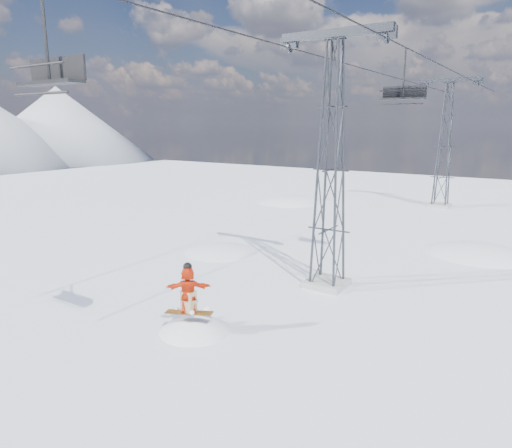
# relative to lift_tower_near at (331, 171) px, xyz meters

# --- Properties ---
(ground) EXTENTS (120.00, 120.00, 0.00)m
(ground) POSITION_rel_lift_tower_near_xyz_m (-0.80, -8.00, -5.47)
(ground) COLOR white
(ground) RESTS_ON ground
(snow_terrain) EXTENTS (39.00, 37.00, 22.00)m
(snow_terrain) POSITION_rel_lift_tower_near_xyz_m (-5.57, 13.24, -15.06)
(snow_terrain) COLOR white
(snow_terrain) RESTS_ON ground
(lift_tower_near) EXTENTS (5.20, 1.80, 11.43)m
(lift_tower_near) POSITION_rel_lift_tower_near_xyz_m (0.00, 0.00, 0.00)
(lift_tower_near) COLOR #999999
(lift_tower_near) RESTS_ON ground
(lift_tower_far) EXTENTS (5.20, 1.80, 11.43)m
(lift_tower_far) POSITION_rel_lift_tower_near_xyz_m (0.00, 25.00, 0.00)
(lift_tower_far) COLOR #999999
(lift_tower_far) RESTS_ON ground
(haul_cables) EXTENTS (4.46, 51.00, 0.06)m
(haul_cables) POSITION_rel_lift_tower_near_xyz_m (0.00, 11.50, 5.38)
(haul_cables) COLOR black
(haul_cables) RESTS_ON ground
(snowboarder_jump) EXTENTS (4.40, 4.40, 6.67)m
(snowboarder_jump) POSITION_rel_lift_tower_near_xyz_m (-2.12, -7.05, -7.10)
(snowboarder_jump) COLOR white
(snowboarder_jump) RESTS_ON ground
(lift_chair_near) EXTENTS (2.14, 0.61, 2.65)m
(lift_chair_near) POSITION_rel_lift_tower_near_xyz_m (-2.20, -11.93, 3.26)
(lift_chair_near) COLOR black
(lift_chair_near) RESTS_ON ground
(lift_chair_mid) EXTENTS (2.00, 0.58, 2.48)m
(lift_chair_mid) POSITION_rel_lift_tower_near_xyz_m (2.20, 2.88, 3.40)
(lift_chair_mid) COLOR black
(lift_chair_mid) RESTS_ON ground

